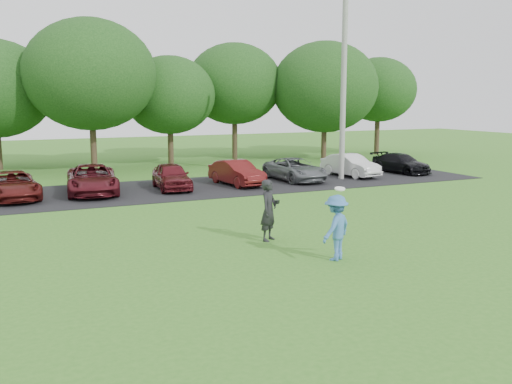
# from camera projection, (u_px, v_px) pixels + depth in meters

# --- Properties ---
(ground) EXTENTS (100.00, 100.00, 0.00)m
(ground) POSITION_uv_depth(u_px,v_px,m) (313.00, 262.00, 14.58)
(ground) COLOR #357220
(ground) RESTS_ON ground
(parking_lot) EXTENTS (32.00, 6.50, 0.03)m
(parking_lot) POSITION_uv_depth(u_px,v_px,m) (170.00, 189.00, 26.23)
(parking_lot) COLOR black
(parking_lot) RESTS_ON ground
(utility_pole) EXTENTS (0.28, 0.28, 10.24)m
(utility_pole) POSITION_uv_depth(u_px,v_px,m) (344.00, 79.00, 28.74)
(utility_pole) COLOR gray
(utility_pole) RESTS_ON ground
(frisbee_player) EXTENTS (1.27, 1.09, 1.92)m
(frisbee_player) POSITION_uv_depth(u_px,v_px,m) (336.00, 228.00, 14.67)
(frisbee_player) COLOR #3D71AE
(frisbee_player) RESTS_ON ground
(camera_bystander) EXTENTS (0.79, 0.75, 1.81)m
(camera_bystander) POSITION_uv_depth(u_px,v_px,m) (269.00, 210.00, 16.68)
(camera_bystander) COLOR black
(camera_bystander) RESTS_ON ground
(parked_cars) EXTENTS (28.73, 4.90, 1.26)m
(parked_cars) POSITION_uv_depth(u_px,v_px,m) (145.00, 178.00, 25.72)
(parked_cars) COLOR #515358
(parked_cars) RESTS_ON parking_lot
(tree_row) EXTENTS (42.39, 9.85, 8.64)m
(tree_row) POSITION_uv_depth(u_px,v_px,m) (147.00, 86.00, 34.81)
(tree_row) COLOR #38281C
(tree_row) RESTS_ON ground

